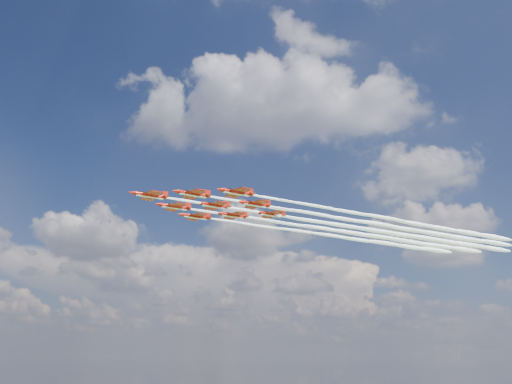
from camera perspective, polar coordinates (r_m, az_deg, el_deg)
jet_lead at (r=171.17m, az=5.77°, el=-3.17°), size 90.36×78.34×2.94m
jet_row2_port at (r=171.55m, az=10.01°, el=-3.02°), size 90.36×78.34×2.94m
jet_row2_starb at (r=182.84m, az=7.08°, el=-4.10°), size 90.36×78.34×2.94m
jet_row3_port at (r=172.85m, az=14.21°, el=-2.85°), size 90.36×78.34×2.94m
jet_row3_centre at (r=183.46m, az=11.04°, el=-3.95°), size 90.36×78.34×2.94m
jet_row3_starb at (r=194.63m, az=8.22°, el=-4.92°), size 90.36×78.34×2.94m
jet_row4_port at (r=184.96m, az=14.96°, el=-3.78°), size 90.36×78.34×2.94m
jet_row4_starb at (r=195.48m, az=11.95°, el=-4.76°), size 90.36×78.34×2.94m
jet_tail at (r=197.13m, az=15.62°, el=-4.60°), size 90.36×78.34×2.94m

